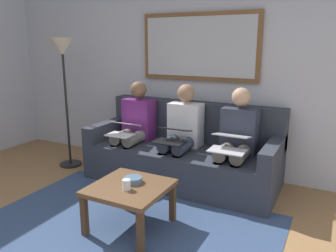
{
  "coord_description": "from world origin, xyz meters",
  "views": [
    {
      "loc": [
        -1.56,
        1.32,
        1.59
      ],
      "look_at": [
        0.0,
        -1.7,
        0.75
      ],
      "focal_mm": 35.81,
      "sensor_mm": 36.0,
      "label": 1
    }
  ],
  "objects_px": {
    "cup": "(126,185)",
    "person_left": "(237,139)",
    "framed_mirror": "(199,47)",
    "bowl": "(133,180)",
    "laptop_black": "(172,135)",
    "coffee_table": "(130,192)",
    "laptop_white": "(123,128)",
    "person_right": "(135,125)",
    "couch": "(184,154)",
    "standing_lamp": "(63,61)",
    "laptop_silver": "(230,142)",
    "person_middle": "(182,131)"
  },
  "relations": [
    {
      "from": "couch",
      "to": "person_right",
      "type": "height_order",
      "value": "person_right"
    },
    {
      "from": "person_middle",
      "to": "person_right",
      "type": "relative_size",
      "value": 1.0
    },
    {
      "from": "laptop_black",
      "to": "person_left",
      "type": "bearing_deg",
      "value": -159.07
    },
    {
      "from": "laptop_silver",
      "to": "bowl",
      "type": "bearing_deg",
      "value": 54.04
    },
    {
      "from": "framed_mirror",
      "to": "bowl",
      "type": "distance_m",
      "value": 1.9
    },
    {
      "from": "framed_mirror",
      "to": "laptop_black",
      "type": "xyz_separation_m",
      "value": [
        0.0,
        0.7,
        -0.92
      ]
    },
    {
      "from": "laptop_black",
      "to": "standing_lamp",
      "type": "xyz_separation_m",
      "value": [
        1.55,
        -0.05,
        0.74
      ]
    },
    {
      "from": "person_left",
      "to": "laptop_silver",
      "type": "xyz_separation_m",
      "value": [
        0.0,
        0.24,
        0.02
      ]
    },
    {
      "from": "person_middle",
      "to": "laptop_black",
      "type": "xyz_separation_m",
      "value": [
        0.0,
        0.24,
        0.02
      ]
    },
    {
      "from": "laptop_white",
      "to": "framed_mirror",
      "type": "bearing_deg",
      "value": -132.35
    },
    {
      "from": "framed_mirror",
      "to": "cup",
      "type": "relative_size",
      "value": 16.5
    },
    {
      "from": "laptop_silver",
      "to": "laptop_black",
      "type": "bearing_deg",
      "value": 0.2
    },
    {
      "from": "couch",
      "to": "cup",
      "type": "bearing_deg",
      "value": 92.87
    },
    {
      "from": "couch",
      "to": "cup",
      "type": "distance_m",
      "value": 1.31
    },
    {
      "from": "person_left",
      "to": "standing_lamp",
      "type": "xyz_separation_m",
      "value": [
        2.19,
        0.2,
        0.76
      ]
    },
    {
      "from": "person_middle",
      "to": "laptop_black",
      "type": "bearing_deg",
      "value": 90.0
    },
    {
      "from": "standing_lamp",
      "to": "bowl",
      "type": "bearing_deg",
      "value": 150.85
    },
    {
      "from": "bowl",
      "to": "couch",
      "type": "bearing_deg",
      "value": -88.42
    },
    {
      "from": "laptop_silver",
      "to": "laptop_white",
      "type": "bearing_deg",
      "value": 0.12
    },
    {
      "from": "bowl",
      "to": "laptop_white",
      "type": "distance_m",
      "value": 1.09
    },
    {
      "from": "framed_mirror",
      "to": "bowl",
      "type": "bearing_deg",
      "value": 91.18
    },
    {
      "from": "cup",
      "to": "person_left",
      "type": "height_order",
      "value": "person_left"
    },
    {
      "from": "framed_mirror",
      "to": "laptop_silver",
      "type": "height_order",
      "value": "framed_mirror"
    },
    {
      "from": "bowl",
      "to": "framed_mirror",
      "type": "bearing_deg",
      "value": -88.82
    },
    {
      "from": "cup",
      "to": "standing_lamp",
      "type": "height_order",
      "value": "standing_lamp"
    },
    {
      "from": "framed_mirror",
      "to": "standing_lamp",
      "type": "height_order",
      "value": "framed_mirror"
    },
    {
      "from": "couch",
      "to": "standing_lamp",
      "type": "height_order",
      "value": "standing_lamp"
    },
    {
      "from": "cup",
      "to": "laptop_silver",
      "type": "distance_m",
      "value": 1.16
    },
    {
      "from": "couch",
      "to": "person_right",
      "type": "distance_m",
      "value": 0.71
    },
    {
      "from": "cup",
      "to": "person_left",
      "type": "distance_m",
      "value": 1.37
    },
    {
      "from": "bowl",
      "to": "person_right",
      "type": "bearing_deg",
      "value": -58.14
    },
    {
      "from": "standing_lamp",
      "to": "person_left",
      "type": "bearing_deg",
      "value": -174.81
    },
    {
      "from": "laptop_black",
      "to": "coffee_table",
      "type": "bearing_deg",
      "value": 92.53
    },
    {
      "from": "laptop_black",
      "to": "framed_mirror",
      "type": "bearing_deg",
      "value": -90.0
    },
    {
      "from": "coffee_table",
      "to": "laptop_white",
      "type": "relative_size",
      "value": 1.88
    },
    {
      "from": "person_right",
      "to": "framed_mirror",
      "type": "bearing_deg",
      "value": -144.48
    },
    {
      "from": "cup",
      "to": "laptop_white",
      "type": "relative_size",
      "value": 0.27
    },
    {
      "from": "bowl",
      "to": "person_middle",
      "type": "height_order",
      "value": "person_middle"
    },
    {
      "from": "framed_mirror",
      "to": "person_middle",
      "type": "relative_size",
      "value": 1.3
    },
    {
      "from": "couch",
      "to": "coffee_table",
      "type": "xyz_separation_m",
      "value": [
        -0.04,
        1.22,
        0.03
      ]
    },
    {
      "from": "couch",
      "to": "framed_mirror",
      "type": "height_order",
      "value": "framed_mirror"
    },
    {
      "from": "bowl",
      "to": "person_right",
      "type": "xyz_separation_m",
      "value": [
        0.67,
        -1.08,
        0.18
      ]
    },
    {
      "from": "standing_lamp",
      "to": "person_middle",
      "type": "bearing_deg",
      "value": -172.69
    },
    {
      "from": "person_right",
      "to": "bowl",
      "type": "bearing_deg",
      "value": 121.86
    },
    {
      "from": "framed_mirror",
      "to": "person_middle",
      "type": "height_order",
      "value": "framed_mirror"
    },
    {
      "from": "framed_mirror",
      "to": "laptop_white",
      "type": "height_order",
      "value": "framed_mirror"
    },
    {
      "from": "laptop_white",
      "to": "person_left",
      "type": "bearing_deg",
      "value": -169.16
    },
    {
      "from": "standing_lamp",
      "to": "laptop_silver",
      "type": "bearing_deg",
      "value": 178.86
    },
    {
      "from": "standing_lamp",
      "to": "framed_mirror",
      "type": "bearing_deg",
      "value": -157.07
    },
    {
      "from": "laptop_black",
      "to": "laptop_white",
      "type": "height_order",
      "value": "laptop_black"
    }
  ]
}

